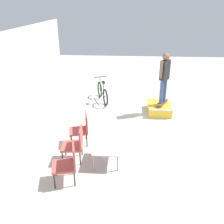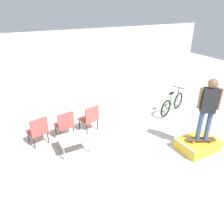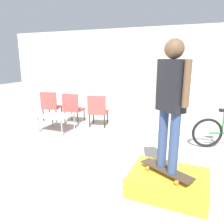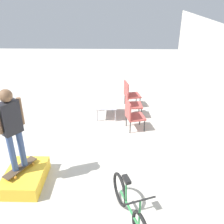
{
  "view_description": "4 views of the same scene",
  "coord_description": "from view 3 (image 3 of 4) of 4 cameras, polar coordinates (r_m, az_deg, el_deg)",
  "views": [
    {
      "loc": [
        -7.01,
        0.55,
        3.81
      ],
      "look_at": [
        -0.32,
        1.04,
        0.82
      ],
      "focal_mm": 40.0,
      "sensor_mm": 36.0,
      "label": 1
    },
    {
      "loc": [
        -3.12,
        -4.09,
        3.92
      ],
      "look_at": [
        -0.3,
        1.19,
        0.9
      ],
      "focal_mm": 35.0,
      "sensor_mm": 36.0,
      "label": 2
    },
    {
      "loc": [
        2.0,
        -3.59,
        1.98
      ],
      "look_at": [
        0.08,
        0.9,
        0.75
      ],
      "focal_mm": 35.0,
      "sensor_mm": 36.0,
      "label": 3
    },
    {
      "loc": [
        5.85,
        1.4,
        3.87
      ],
      "look_at": [
        -0.19,
        1.27,
        0.87
      ],
      "focal_mm": 40.0,
      "sensor_mm": 36.0,
      "label": 4
    }
  ],
  "objects": [
    {
      "name": "ground_plane",
      "position": [
        4.56,
        -5.52,
        -11.61
      ],
      "size": [
        24.0,
        24.0,
        0.0
      ],
      "primitive_type": "plane",
      "color": "#B7B2A8"
    },
    {
      "name": "house_wall_back",
      "position": [
        8.15,
        9.02,
        10.63
      ],
      "size": [
        12.0,
        0.06,
        3.0
      ],
      "color": "beige",
      "rests_on": "ground_plane"
    },
    {
      "name": "skate_ramp_box",
      "position": [
        3.53,
        14.29,
        -17.36
      ],
      "size": [
        1.16,
        0.81,
        0.34
      ],
      "color": "gold",
      "rests_on": "ground_plane"
    },
    {
      "name": "skateboard_on_ramp",
      "position": [
        3.34,
        13.98,
        -14.5
      ],
      "size": [
        0.82,
        0.55,
        0.07
      ],
      "rotation": [
        0.0,
        0.0,
        -0.47
      ],
      "color": "#473828",
      "rests_on": "skate_ramp_box"
    },
    {
      "name": "person_skater",
      "position": [
        2.99,
        15.2,
        3.98
      ],
      "size": [
        0.47,
        0.39,
        1.79
      ],
      "rotation": [
        0.0,
        0.0,
        -0.65
      ],
      "color": "#384C7A",
      "rests_on": "skateboard_on_ramp"
    },
    {
      "name": "coffee_table",
      "position": [
        6.12,
        -14.33,
        -1.32
      ],
      "size": [
        0.85,
        0.68,
        0.44
      ],
      "color": "#9E9EA3",
      "rests_on": "ground_plane"
    },
    {
      "name": "patio_chair_left",
      "position": [
        7.2,
        -15.71,
        1.83
      ],
      "size": [
        0.63,
        0.63,
        0.93
      ],
      "rotation": [
        0.0,
        0.0,
        3.38
      ],
      "color": "black",
      "rests_on": "ground_plane"
    },
    {
      "name": "patio_chair_center",
      "position": [
        6.72,
        -10.23,
        1.28
      ],
      "size": [
        0.56,
        0.56,
        0.93
      ],
      "rotation": [
        0.0,
        0.0,
        3.23
      ],
      "color": "black",
      "rests_on": "ground_plane"
    },
    {
      "name": "patio_chair_right",
      "position": [
        6.3,
        -3.73,
        0.63
      ],
      "size": [
        0.63,
        0.63,
        0.93
      ],
      "rotation": [
        0.0,
        0.0,
        3.37
      ],
      "color": "black",
      "rests_on": "ground_plane"
    }
  ]
}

